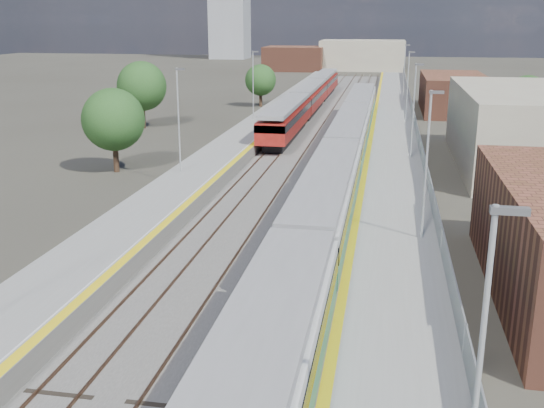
# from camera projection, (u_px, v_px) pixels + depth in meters

# --- Properties ---
(ground) EXTENTS (320.00, 320.00, 0.00)m
(ground) POSITION_uv_depth(u_px,v_px,m) (337.00, 148.00, 60.45)
(ground) COLOR #47443A
(ground) RESTS_ON ground
(ballast_bed) EXTENTS (10.50, 155.00, 0.06)m
(ballast_bed) POSITION_uv_depth(u_px,v_px,m) (316.00, 142.00, 63.19)
(ballast_bed) COLOR #565451
(ballast_bed) RESTS_ON ground
(tracks) EXTENTS (8.96, 160.00, 0.17)m
(tracks) POSITION_uv_depth(u_px,v_px,m) (324.00, 139.00, 64.65)
(tracks) COLOR #4C3323
(tracks) RESTS_ON ground
(platform_right) EXTENTS (4.70, 155.00, 8.52)m
(platform_right) POSITION_uv_depth(u_px,v_px,m) (393.00, 140.00, 61.75)
(platform_right) COLOR slate
(platform_right) RESTS_ON ground
(platform_left) EXTENTS (4.30, 155.00, 8.52)m
(platform_left) POSITION_uv_depth(u_px,v_px,m) (249.00, 135.00, 64.21)
(platform_left) COLOR slate
(platform_left) RESTS_ON ground
(buildings) EXTENTS (72.00, 185.50, 40.00)m
(buildings) POSITION_uv_depth(u_px,v_px,m) (290.00, 25.00, 144.29)
(buildings) COLOR brown
(buildings) RESTS_ON ground
(green_train) EXTENTS (2.91, 81.08, 3.21)m
(green_train) POSITION_uv_depth(u_px,v_px,m) (340.00, 161.00, 44.50)
(green_train) COLOR black
(green_train) RESTS_ON ground
(red_train) EXTENTS (2.82, 57.26, 3.56)m
(red_train) POSITION_uv_depth(u_px,v_px,m) (310.00, 97.00, 82.70)
(red_train) COLOR black
(red_train) RESTS_ON ground
(tree_a) EXTENTS (4.93, 4.93, 6.68)m
(tree_a) POSITION_uv_depth(u_px,v_px,m) (113.00, 120.00, 49.94)
(tree_a) COLOR #382619
(tree_a) RESTS_ON ground
(tree_b) EXTENTS (5.47, 5.47, 7.41)m
(tree_b) POSITION_uv_depth(u_px,v_px,m) (142.00, 86.00, 70.48)
(tree_b) COLOR #382619
(tree_b) RESTS_ON ground
(tree_c) EXTENTS (4.32, 4.32, 5.85)m
(tree_c) POSITION_uv_depth(u_px,v_px,m) (261.00, 80.00, 88.44)
(tree_c) COLOR #382619
(tree_c) RESTS_ON ground
(tree_d) EXTENTS (4.47, 4.47, 6.06)m
(tree_d) POSITION_uv_depth(u_px,v_px,m) (527.00, 96.00, 68.75)
(tree_d) COLOR #382619
(tree_d) RESTS_ON ground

